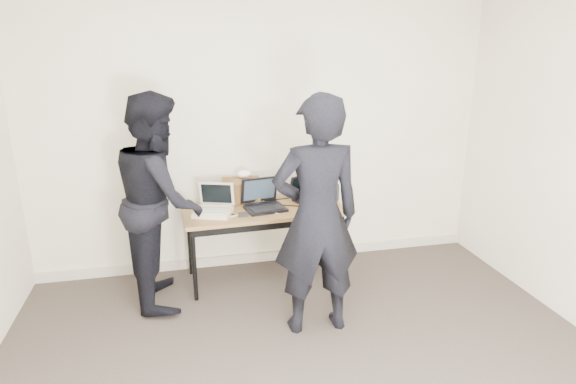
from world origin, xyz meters
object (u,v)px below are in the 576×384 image
object	(u,v)px
person_observer	(160,200)
desk	(264,214)
laptop_center	(263,202)
person_typist	(317,218)
equipment_box	(322,190)
laptop_right	(309,195)
laptop_beige	(214,208)
leather_satchel	(241,190)

from	to	relation	value
person_observer	desk	bearing A→B (deg)	-83.64
laptop_center	person_typist	size ratio (longest dim) A/B	0.22
equipment_box	desk	bearing A→B (deg)	-163.05
laptop_center	laptop_right	xyz separation A→B (m)	(0.48, 0.13, -0.01)
laptop_center	person_typist	world-z (taller)	person_typist
laptop_beige	laptop_center	world-z (taller)	laptop_center
desk	equipment_box	xyz separation A→B (m)	(0.63, 0.19, 0.14)
laptop_right	equipment_box	size ratio (longest dim) A/B	1.48
laptop_center	person_observer	xyz separation A→B (m)	(-0.93, -0.17, 0.14)
laptop_right	leather_satchel	distance (m)	0.67
laptop_beige	equipment_box	bearing A→B (deg)	30.65
desk	laptop_right	bearing A→B (deg)	15.00
person_typist	leather_satchel	bearing A→B (deg)	-70.20
laptop_beige	laptop_right	world-z (taller)	laptop_beige
laptop_center	laptop_right	distance (m)	0.50
laptop_right	person_typist	bearing A→B (deg)	-122.90
desk	person_typist	bearing A→B (deg)	-77.54
equipment_box	person_typist	distance (m)	1.18
laptop_beige	person_typist	world-z (taller)	person_typist
person_typist	laptop_center	bearing A→B (deg)	-75.75
person_observer	equipment_box	bearing A→B (deg)	-80.40
desk	laptop_right	xyz separation A→B (m)	(0.48, 0.15, 0.11)
laptop_center	equipment_box	distance (m)	0.66
laptop_center	leather_satchel	distance (m)	0.28
desk	leather_satchel	bearing A→B (deg)	125.86
desk	laptop_beige	size ratio (longest dim) A/B	3.70
laptop_right	person_typist	distance (m)	1.11
laptop_center	desk	bearing A→B (deg)	-92.04
laptop_right	desk	bearing A→B (deg)	177.02
person_typist	person_observer	distance (m)	1.41
laptop_beige	person_observer	xyz separation A→B (m)	(-0.46, -0.12, 0.15)
laptop_beige	equipment_box	size ratio (longest dim) A/B	1.45
person_typist	person_observer	xyz separation A→B (m)	(-1.18, 0.77, -0.02)
leather_satchel	desk	bearing A→B (deg)	-48.35
laptop_center	leather_satchel	xyz separation A→B (m)	(-0.18, 0.21, 0.06)
desk	person_typist	distance (m)	0.99
laptop_center	person_observer	world-z (taller)	person_observer
equipment_box	laptop_beige	bearing A→B (deg)	-168.80
person_observer	laptop_right	bearing A→B (deg)	-80.68
person_observer	person_typist	bearing A→B (deg)	-125.92
desk	person_observer	xyz separation A→B (m)	(-0.93, -0.15, 0.26)
leather_satchel	person_typist	xyz separation A→B (m)	(0.43, -1.15, 0.10)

